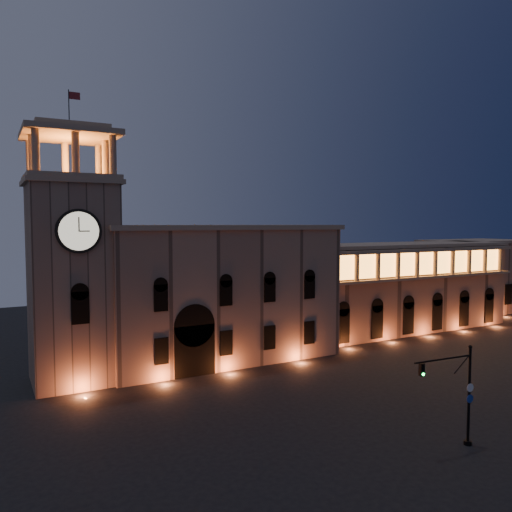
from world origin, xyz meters
TOP-DOWN VIEW (x-y plane):
  - ground at (0.00, 0.00)m, footprint 160.00×160.00m
  - government_building at (-2.08, 21.93)m, footprint 30.80×12.80m
  - clock_tower at (-20.50, 20.98)m, footprint 9.80×9.80m
  - colonnade_wing at (32.00, 23.92)m, footprint 40.60×11.50m
  - secondary_building at (58.00, 30.00)m, footprint 20.00×12.00m
  - traffic_light at (3.68, -11.26)m, footprint 5.93×0.85m

SIDE VIEW (x-z plane):
  - ground at x=0.00m, z-range 0.00..0.00m
  - traffic_light at x=3.68m, z-range 0.21..8.36m
  - secondary_building at x=58.00m, z-range 0.00..14.00m
  - colonnade_wing at x=32.00m, z-range 0.08..14.58m
  - government_building at x=-2.08m, z-range -0.03..17.57m
  - clock_tower at x=-20.50m, z-range -3.70..28.70m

